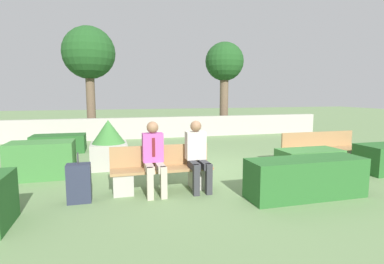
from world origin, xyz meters
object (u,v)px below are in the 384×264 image
(person_seated_man, at_px, (154,154))
(tree_leftmost, at_px, (89,55))
(planter_corner_right, at_px, (109,145))
(tree_center_left, at_px, (224,64))
(person_seated_woman, at_px, (197,152))
(suitcase, at_px, (79,183))
(bench_front, at_px, (162,173))
(bench_left_side, at_px, (322,152))

(person_seated_man, relative_size, tree_leftmost, 0.28)
(planter_corner_right, height_order, tree_center_left, tree_center_left)
(person_seated_man, height_order, planter_corner_right, person_seated_man)
(person_seated_woman, xyz_separation_m, tree_center_left, (3.72, 8.14, 2.49))
(planter_corner_right, height_order, suitcase, planter_corner_right)
(bench_front, height_order, person_seated_man, person_seated_man)
(bench_left_side, height_order, planter_corner_right, planter_corner_right)
(bench_front, distance_m, tree_leftmost, 9.16)
(suitcase, bearing_deg, person_seated_man, 6.66)
(bench_front, relative_size, person_seated_man, 1.45)
(suitcase, bearing_deg, bench_left_side, 11.95)
(person_seated_woman, height_order, tree_center_left, tree_center_left)
(tree_leftmost, bearing_deg, bench_left_side, -50.79)
(bench_front, distance_m, suitcase, 1.50)
(tree_leftmost, bearing_deg, tree_center_left, -3.87)
(person_seated_woman, xyz_separation_m, suitcase, (-2.13, -0.15, -0.39))
(bench_front, height_order, tree_center_left, tree_center_left)
(planter_corner_right, bearing_deg, tree_leftmost, 96.72)
(person_seated_woman, distance_m, suitcase, 2.17)
(person_seated_man, distance_m, tree_leftmost, 9.13)
(person_seated_woman, xyz_separation_m, planter_corner_right, (-1.64, 2.21, -0.15))
(bench_front, height_order, tree_leftmost, tree_leftmost)
(planter_corner_right, distance_m, tree_leftmost, 7.03)
(person_seated_man, height_order, person_seated_woman, person_seated_man)
(bench_left_side, relative_size, suitcase, 2.49)
(bench_left_side, bearing_deg, person_seated_woman, -167.85)
(bench_left_side, xyz_separation_m, planter_corner_right, (-5.35, 1.13, 0.24))
(tree_leftmost, xyz_separation_m, tree_center_left, (6.11, -0.41, -0.30))
(bench_left_side, bearing_deg, planter_corner_right, 163.90)
(bench_left_side, height_order, person_seated_woman, person_seated_woman)
(planter_corner_right, distance_m, suitcase, 2.43)
(person_seated_man, bearing_deg, bench_front, 38.83)
(suitcase, bearing_deg, person_seated_woman, 4.03)
(bench_left_side, xyz_separation_m, suitcase, (-5.83, -1.23, -0.00))
(person_seated_man, distance_m, planter_corner_right, 2.36)
(bench_left_side, height_order, suitcase, suitcase)
(bench_left_side, bearing_deg, bench_front, -171.96)
(tree_leftmost, bearing_deg, suitcase, -88.30)
(bench_front, bearing_deg, tree_leftmost, 101.60)
(person_seated_woman, bearing_deg, bench_front, 168.12)
(bench_front, xyz_separation_m, person_seated_man, (-0.17, -0.14, 0.41))
(planter_corner_right, bearing_deg, bench_left_side, -11.93)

